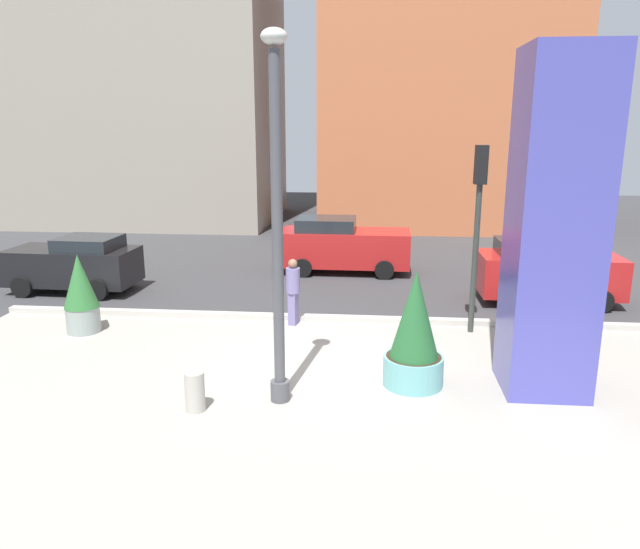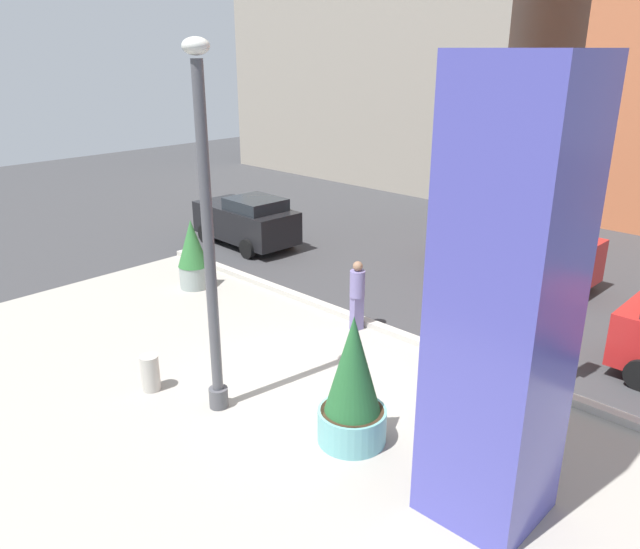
# 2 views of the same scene
# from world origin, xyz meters

# --- Properties ---
(ground_plane) EXTENTS (60.00, 60.00, 0.00)m
(ground_plane) POSITION_xyz_m (0.00, 4.00, 0.00)
(ground_plane) COLOR #38383A
(plaza_pavement) EXTENTS (18.00, 10.00, 0.02)m
(plaza_pavement) POSITION_xyz_m (0.00, -2.00, 0.00)
(plaza_pavement) COLOR #9E998E
(plaza_pavement) RESTS_ON ground_plane
(curb_strip) EXTENTS (18.00, 0.24, 0.16)m
(curb_strip) POSITION_xyz_m (0.00, 3.12, 0.08)
(curb_strip) COLOR #B7B2A8
(curb_strip) RESTS_ON ground_plane
(lamp_post) EXTENTS (0.44, 0.44, 6.58)m
(lamp_post) POSITION_xyz_m (-0.72, -1.64, 3.21)
(lamp_post) COLOR #4C4C51
(lamp_post) RESTS_ON ground_plane
(art_pillar_blue) EXTENTS (1.54, 1.54, 6.41)m
(art_pillar_blue) POSITION_xyz_m (4.29, -0.60, 3.21)
(art_pillar_blue) COLOR #4C4CAD
(art_pillar_blue) RESTS_ON ground_plane
(potted_plant_near_left) EXTENTS (1.19, 1.19, 2.36)m
(potted_plant_near_left) POSITION_xyz_m (1.80, -0.70, 1.06)
(potted_plant_near_left) COLOR #6BB2B2
(potted_plant_near_left) RESTS_ON ground_plane
(potted_plant_mid_plaza) EXTENTS (0.85, 0.85, 1.98)m
(potted_plant_mid_plaza) POSITION_xyz_m (-6.21, 1.73, 1.00)
(potted_plant_mid_plaza) COLOR gray
(potted_plant_mid_plaza) RESTS_ON ground_plane
(concrete_bollard) EXTENTS (0.36, 0.36, 0.75)m
(concrete_bollard) POSITION_xyz_m (-2.18, -2.18, 0.38)
(concrete_bollard) COLOR #B2ADA3
(concrete_bollard) RESTS_ON ground_plane
(traffic_light_far_side) EXTENTS (0.28, 0.42, 4.59)m
(traffic_light_far_side) POSITION_xyz_m (3.43, 2.62, 3.09)
(traffic_light_far_side) COLOR #333833
(traffic_light_far_side) RESTS_ON ground_plane
(car_intersection) EXTENTS (4.50, 2.09, 1.91)m
(car_intersection) POSITION_xyz_m (-0.11, 8.66, 0.96)
(car_intersection) COLOR red
(car_intersection) RESTS_ON ground_plane
(car_curb_east) EXTENTS (3.92, 2.07, 1.74)m
(car_curb_east) POSITION_xyz_m (-8.21, 5.36, 0.88)
(car_curb_east) COLOR black
(car_curb_east) RESTS_ON ground_plane
(pedestrian_crossing) EXTENTS (0.43, 0.43, 1.74)m
(pedestrian_crossing) POSITION_xyz_m (-1.07, 2.77, 0.97)
(pedestrian_crossing) COLOR slate
(pedestrian_crossing) RESTS_ON ground_plane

